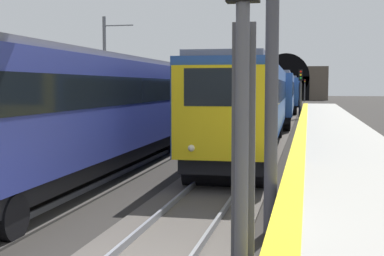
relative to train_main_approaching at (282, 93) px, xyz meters
name	(u,v)px	position (x,y,z in m)	size (l,w,h in m)	color
platform_right_edge_strip	(286,223)	(-48.14, -2.37, -1.37)	(112.00, 0.50, 0.01)	yellow
train_main_approaching	(282,93)	(0.00, 0.00, 0.00)	(83.28, 3.28, 4.21)	#264C99
train_adjacent_platform	(174,100)	(-28.85, 4.36, -0.02)	(41.42, 2.95, 5.09)	navy
railway_signal_near	(242,111)	(-50.10, -1.93, 0.44)	(0.39, 0.38, 4.86)	#4C4C54
railway_signal_mid	(300,89)	(-5.30, -1.93, 0.43)	(0.39, 0.38, 4.67)	#38383D
railway_signal_far	(305,88)	(50.38, -1.93, 0.22)	(0.39, 0.38, 4.44)	#38383D
tunnel_portal	(286,83)	(60.95, 2.18, 1.26)	(2.25, 17.88, 10.12)	#51473D
catenary_mast_near	(105,74)	(-23.14, 10.48, 1.52)	(0.22, 2.11, 7.68)	#595B60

